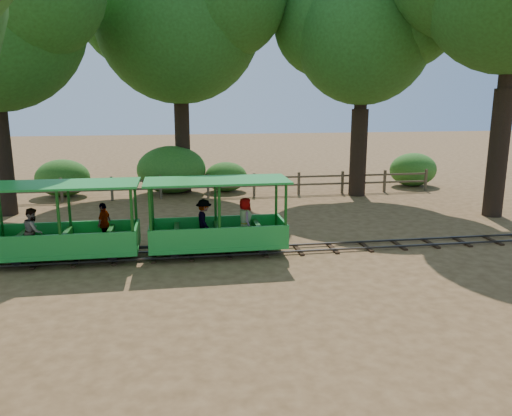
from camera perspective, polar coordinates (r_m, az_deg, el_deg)
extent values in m
plane|color=#9E7144|center=(13.97, 0.85, -5.08)|extent=(90.00, 90.00, 0.00)
cube|color=#3F3D3A|center=(13.67, 1.07, -5.16)|extent=(22.00, 0.05, 0.05)
cube|color=#3F3D3A|center=(14.23, 0.64, -4.43)|extent=(22.00, 0.05, 0.05)
cube|color=#382314|center=(13.96, 0.85, -4.98)|extent=(0.12, 1.00, 0.05)
cube|color=#382314|center=(14.03, -19.81, -5.68)|extent=(0.12, 1.00, 0.05)
cube|color=#382314|center=(15.60, 19.29, -3.82)|extent=(0.12, 1.00, 0.05)
cube|color=green|center=(13.98, -20.75, -4.47)|extent=(3.67, 1.40, 0.11)
cube|color=#145714|center=(14.01, -20.71, -4.98)|extent=(3.30, 0.54, 0.15)
cube|color=green|center=(13.27, -21.40, -3.96)|extent=(3.67, 0.06, 0.54)
cube|color=green|center=(14.51, -20.35, -2.50)|extent=(3.67, 0.06, 0.54)
cube|color=green|center=(13.60, -21.31, 2.50)|extent=(3.83, 1.56, 0.05)
cylinder|color=#145714|center=(14.82, -27.16, -0.67)|extent=(0.08, 0.08, 1.73)
cylinder|color=#145714|center=(12.89, -13.97, -1.45)|extent=(0.08, 0.08, 1.73)
cylinder|color=#145714|center=(14.12, -13.57, -0.20)|extent=(0.08, 0.08, 1.73)
cube|color=#145714|center=(14.17, -25.19, -3.50)|extent=(0.13, 1.19, 0.43)
cube|color=#145714|center=(13.90, -20.83, -3.41)|extent=(0.13, 1.19, 0.43)
cube|color=#145714|center=(13.72, -16.33, -3.30)|extent=(0.13, 1.19, 0.43)
cylinder|color=black|center=(13.95, -25.75, -5.32)|extent=(0.30, 0.06, 0.30)
cylinder|color=black|center=(14.63, -24.96, -4.46)|extent=(0.30, 0.06, 0.30)
cylinder|color=black|center=(13.46, -16.11, -5.17)|extent=(0.30, 0.06, 0.30)
cylinder|color=black|center=(14.16, -15.77, -4.27)|extent=(0.30, 0.06, 0.30)
imported|color=gray|center=(13.64, -24.09, -2.40)|extent=(0.51, 0.62, 1.17)
imported|color=gray|center=(13.93, -16.96, -1.65)|extent=(0.46, 0.70, 1.11)
cube|color=green|center=(13.72, -4.37, -3.98)|extent=(3.67, 1.40, 0.11)
cube|color=#145714|center=(13.76, -4.36, -4.50)|extent=(3.30, 0.54, 0.15)
cube|color=green|center=(13.00, -4.15, -3.44)|extent=(3.67, 0.06, 0.54)
cube|color=green|center=(14.26, -4.62, -1.99)|extent=(3.67, 0.06, 0.54)
cube|color=green|center=(13.33, -4.50, 3.14)|extent=(3.83, 1.56, 0.05)
cylinder|color=#145714|center=(12.85, -11.97, -1.38)|extent=(0.08, 0.08, 1.73)
cylinder|color=#145714|center=(14.09, -11.75, -0.14)|extent=(0.08, 0.08, 1.73)
cylinder|color=#145714|center=(13.14, 3.42, -0.82)|extent=(0.08, 0.08, 1.73)
cylinder|color=#145714|center=(14.35, 2.32, 0.35)|extent=(0.08, 0.08, 1.73)
cube|color=#145714|center=(13.60, -9.02, -3.07)|extent=(0.13, 1.19, 0.43)
cube|color=#145714|center=(13.64, -4.39, -2.90)|extent=(0.13, 1.19, 0.43)
cube|color=#145714|center=(13.77, 0.18, -2.71)|extent=(0.13, 1.19, 0.43)
cylinder|color=black|center=(13.35, -9.27, -4.97)|extent=(0.30, 0.06, 0.30)
cylinder|color=black|center=(14.05, -9.28, -4.08)|extent=(0.30, 0.06, 0.30)
cylinder|color=black|center=(13.54, 0.74, -4.56)|extent=(0.30, 0.06, 0.30)
cylinder|color=black|center=(14.23, 0.23, -3.69)|extent=(0.30, 0.06, 0.30)
imported|color=gray|center=(13.59, -5.97, -1.40)|extent=(0.54, 0.80, 1.16)
imported|color=gray|center=(13.54, -1.24, -1.31)|extent=(0.43, 0.61, 1.19)
cylinder|color=#2D2116|center=(20.21, -26.99, 4.63)|extent=(0.70, 0.70, 3.83)
cylinder|color=#2D2116|center=(22.71, -8.37, 6.91)|extent=(0.66, 0.66, 4.07)
cylinder|color=#2D2116|center=(22.63, -8.64, 15.00)|extent=(0.50, 0.50, 2.33)
sphere|color=#234D18|center=(22.83, -8.84, 20.60)|extent=(7.12, 7.12, 7.12)
sphere|color=#234D18|center=(24.21, -13.01, 21.68)|extent=(5.70, 5.70, 5.70)
cylinder|color=#2D2116|center=(22.17, 11.62, 6.20)|extent=(0.72, 0.72, 3.73)
cylinder|color=#2D2116|center=(22.05, 11.97, 13.78)|extent=(0.54, 0.54, 2.13)
sphere|color=#234D18|center=(22.18, 12.20, 18.73)|extent=(5.66, 5.66, 5.66)
sphere|color=#234D18|center=(22.04, 16.81, 20.38)|extent=(4.25, 4.25, 4.25)
sphere|color=#234D18|center=(22.77, 8.13, 20.15)|extent=(4.53, 4.53, 4.53)
cylinder|color=#2D2116|center=(19.79, 25.93, 5.60)|extent=(0.68, 0.68, 4.52)
cylinder|color=#2D2116|center=(19.75, 26.96, 15.86)|extent=(0.51, 0.51, 2.58)
cube|color=brown|center=(22.45, -26.33, 1.70)|extent=(0.10, 0.10, 1.00)
cube|color=brown|center=(21.94, -21.34, 1.92)|extent=(0.10, 0.10, 1.00)
cube|color=brown|center=(21.60, -16.15, 2.13)|extent=(0.10, 0.10, 1.00)
cube|color=brown|center=(21.45, -10.84, 2.34)|extent=(0.10, 0.10, 1.00)
cube|color=brown|center=(21.48, -5.50, 2.52)|extent=(0.10, 0.10, 1.00)
cube|color=brown|center=(21.69, -0.22, 2.68)|extent=(0.10, 0.10, 1.00)
cube|color=brown|center=(22.09, 4.92, 2.81)|extent=(0.10, 0.10, 1.00)
cube|color=brown|center=(22.65, 9.84, 2.92)|extent=(0.10, 0.10, 1.00)
cube|color=brown|center=(23.38, 14.49, 3.00)|extent=(0.10, 0.10, 1.00)
cube|color=brown|center=(24.24, 18.83, 3.06)|extent=(0.10, 0.10, 1.00)
cube|color=brown|center=(21.51, -2.86, 3.39)|extent=(18.00, 0.06, 0.08)
cube|color=brown|center=(21.57, -2.85, 2.47)|extent=(18.00, 0.06, 0.08)
ellipsoid|color=#2D6B1E|center=(23.19, -21.23, 3.22)|extent=(2.32, 1.78, 1.60)
ellipsoid|color=#2D6B1E|center=(22.63, -9.63, 4.35)|extent=(3.06, 2.35, 2.12)
ellipsoid|color=#2D6B1E|center=(22.80, -3.46, 3.58)|extent=(1.94, 1.49, 1.34)
ellipsoid|color=#2D6B1E|center=(25.34, 17.52, 4.22)|extent=(2.30, 1.77, 1.59)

